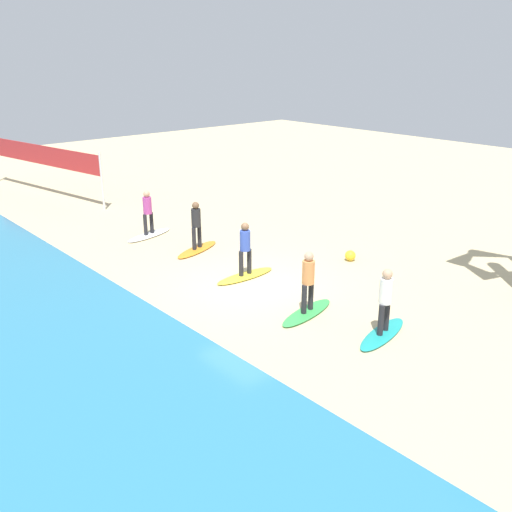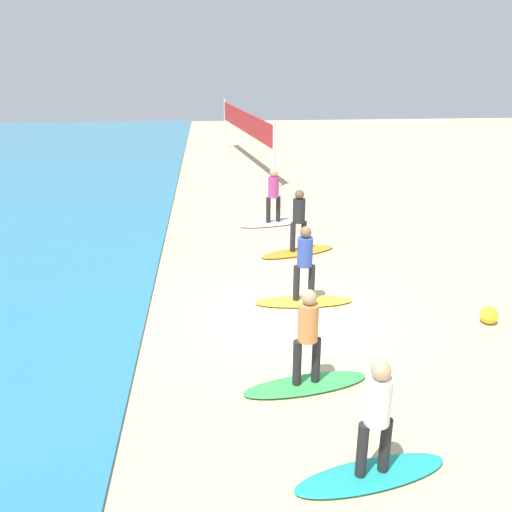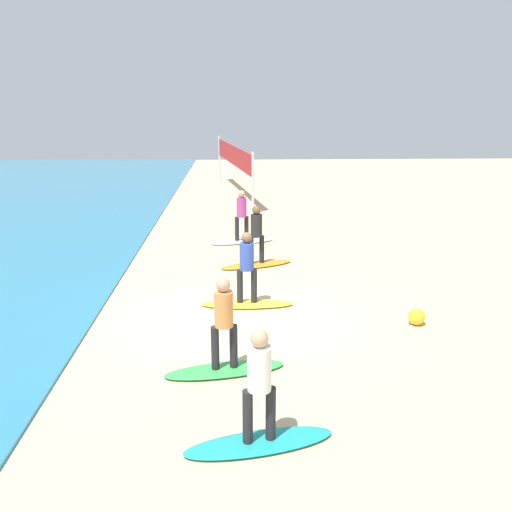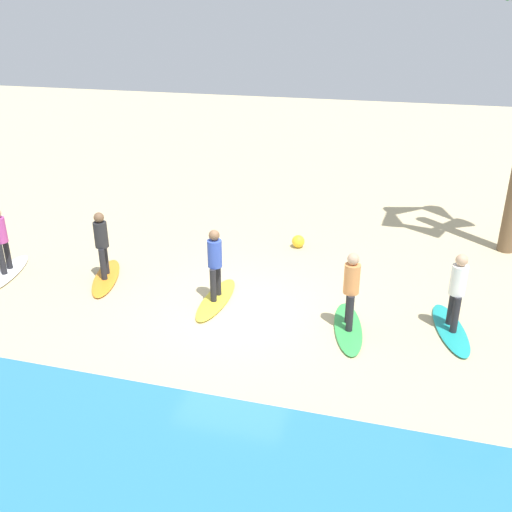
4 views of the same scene
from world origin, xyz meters
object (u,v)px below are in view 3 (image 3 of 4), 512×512
surfer_green (224,317)px  surfboard_yellow (247,304)px  surfboard_green (225,370)px  surfer_white (242,212)px  surfer_teal (259,378)px  volleyball_net (233,158)px  surfboard_orange (256,264)px  surfer_orange (256,230)px  surfer_yellow (247,263)px  surfboard_white (242,241)px  beach_ball (416,317)px  surfboard_teal (259,443)px

surfer_green → surfboard_yellow: bearing=-8.4°
surfboard_green → surfer_green: size_ratio=1.28×
surfboard_green → surfer_white: bearing=-103.5°
surfer_teal → volleyball_net: (19.48, 0.40, 0.75)m
surfboard_orange → surfer_white: (2.51, 0.38, 0.99)m
surfer_green → surfer_orange: (5.99, -0.78, 0.00)m
surfer_orange → surfer_white: (2.51, 0.38, 0.00)m
surfboard_yellow → surfer_yellow: surfer_yellow is taller
surfer_yellow → surfboard_white: size_ratio=0.78×
surfboard_yellow → surfer_yellow: bearing=90.7°
surfboard_white → beach_ball: 7.54m
surfboard_teal → surfboard_yellow: 5.07m
surfboard_green → surfer_green: surfer_green is taller
surfer_yellow → surfboard_teal: bearing=-179.3°
surfer_yellow → surfboard_yellow: bearing=0.0°
surfer_teal → surfer_white: bearing=0.6°
surfboard_orange → beach_ball: size_ratio=5.97×
surfboard_green → surfer_green: bearing=-10.9°
surfer_yellow → surfer_white: size_ratio=1.00×
surfer_teal → surfboard_green: (2.04, 0.51, -0.99)m
surfboard_orange → surfer_orange: size_ratio=1.28×
surfboard_white → volleyball_net: 9.12m
surfboard_orange → surfboard_yellow: bearing=64.8°
surfboard_green → surfboard_white: bearing=-103.5°
surfer_white → surfboard_green: bearing=177.3°
surfboard_teal → surfer_orange: bearing=-104.0°
surfboard_green → surfer_white: size_ratio=1.28×
surfer_teal → surfer_white: same height
surfboard_orange → volleyball_net: 11.61m
surfer_teal → volleyball_net: size_ratio=0.18×
surfer_white → surfboard_teal: bearing=-179.4°
surfer_green → surfer_white: 8.51m
surfboard_teal → surfboard_green: size_ratio=1.00×
surfer_yellow → surfer_orange: (2.96, -0.33, 0.00)m
surfer_orange → beach_ball: size_ratio=4.66×
surfboard_green → surfer_teal: bearing=93.2°
surfer_teal → surfboard_green: bearing=14.0°
surfboard_teal → surfboard_orange: bearing=-104.0°
surfer_teal → surfboard_orange: bearing=-1.9°
surfer_yellow → surfboard_white: 5.55m
surfboard_white → beach_ball: bearing=104.7°
surfboard_teal → surfboard_yellow: (5.07, 0.06, 0.00)m
surfboard_white → volleyball_net: bearing=-101.8°
surfboard_green → surfboard_yellow: bearing=-109.3°
surfer_teal → surfboard_green: surfer_teal is taller
surfer_orange → surfer_white: size_ratio=1.00×
surfer_teal → surfboard_white: 10.58m
surfboard_teal → beach_ball: size_ratio=5.97×
surfer_orange → surfer_green: bearing=172.6°
surfboard_teal → surfboard_white: (10.54, 0.11, 0.00)m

